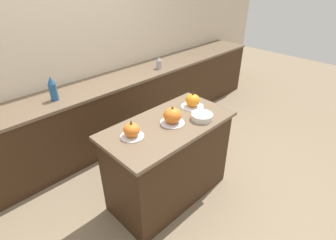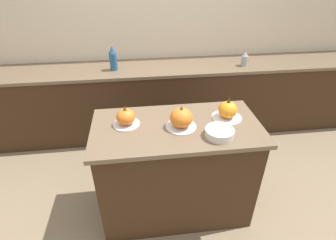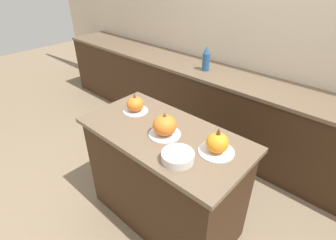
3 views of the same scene
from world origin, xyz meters
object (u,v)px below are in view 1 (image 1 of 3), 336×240
Objects in this scene: pumpkin_cake_left at (132,131)px; mixing_bowl at (202,117)px; pumpkin_cake_right at (193,101)px; bottle_tall at (53,89)px; bottle_short at (159,63)px; pumpkin_cake_center at (172,116)px.

mixing_bowl is at bearing -19.78° from pumpkin_cake_left.
pumpkin_cake_right is at bearing -0.29° from pumpkin_cake_left.
bottle_short is at bearing -2.21° from bottle_tall.
bottle_short is 0.82× the size of mixing_bowl.
pumpkin_cake_center is at bearing 148.93° from mixing_bowl.
pumpkin_cake_right is 0.85× the size of bottle_tall.
pumpkin_cake_left is at bearing 160.22° from mixing_bowl.
bottle_tall reaches higher than pumpkin_cake_center.
bottle_tall is 1.64m from mixing_bowl.
pumpkin_cake_left reaches higher than mixing_bowl.
bottle_tall is (-0.56, 1.28, 0.04)m from pumpkin_cake_center.
bottle_short is (1.52, -0.06, -0.05)m from bottle_tall.
bottle_tall is at bearing 119.38° from mixing_bowl.
bottle_tall is at bearing 97.03° from pumpkin_cake_left.
pumpkin_cake_right is at bearing 12.11° from pumpkin_cake_center.
pumpkin_cake_left is 1.22× the size of bottle_short.
pumpkin_cake_center is (0.41, -0.09, 0.01)m from pumpkin_cake_left.
pumpkin_cake_right is at bearing -51.99° from bottle_tall.
mixing_bowl is at bearing -31.07° from pumpkin_cake_center.
mixing_bowl is (-0.13, -0.23, -0.04)m from pumpkin_cake_right.
pumpkin_cake_left is at bearing -82.97° from bottle_tall.
pumpkin_cake_left is 0.87× the size of pumpkin_cake_right.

